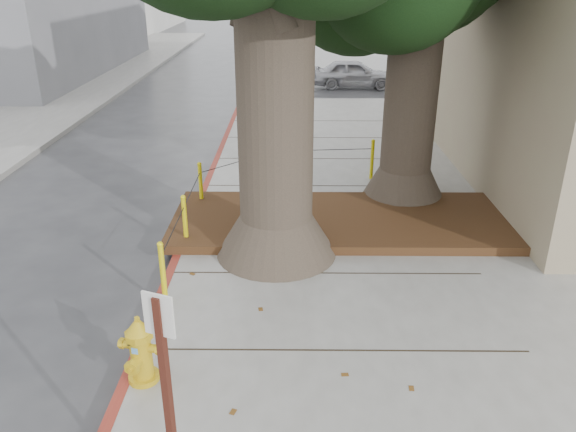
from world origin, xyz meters
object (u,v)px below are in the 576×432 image
Objects in this scene: fire_hydrant at (140,350)px; car_red at (471,71)px; car_silver at (354,74)px; car_dark at (41,77)px; signpost at (169,414)px.

car_red is (9.52, 19.78, -0.00)m from fire_hydrant.
fire_hydrant is 21.95m from car_red.
car_dark is at bearing 98.76° from car_silver.
signpost is at bearing -63.06° from car_dark.
signpost reaches higher than car_red.
car_silver is (3.51, 21.06, -0.93)m from signpost.
signpost is 0.70× the size of car_silver.
car_silver is at bearing 91.19° from fire_hydrant.
car_dark reaches higher than car_red.
signpost reaches higher than car_silver.
signpost is at bearing 157.16° from car_red.
car_silver is at bearing 7.34° from car_dark.
signpost is 23.49m from car_red.
signpost is 0.56× the size of car_dark.
car_red is (8.69, 21.81, -0.95)m from signpost.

